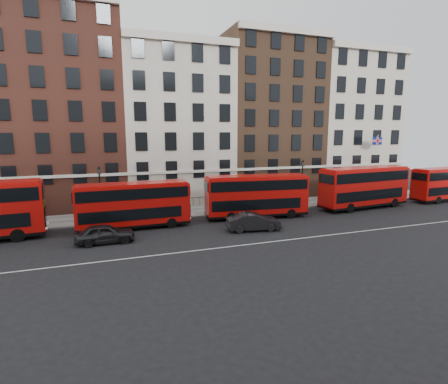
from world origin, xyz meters
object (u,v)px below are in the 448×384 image
object	(u,v)px
car_rear	(105,234)
bus_d	(364,186)
bus_c	(256,195)
traffic_light	(381,182)
bus_b	(133,204)
car_front	(254,222)
bus_e	(447,183)

from	to	relation	value
car_rear	bus_d	bearing A→B (deg)	-82.60
bus_c	car_rear	distance (m)	15.23
traffic_light	car_rear	bearing A→B (deg)	-169.04
bus_b	car_rear	size ratio (longest dim) A/B	2.22
bus_b	car_front	xyz separation A→B (m)	(9.97, -4.26, -1.45)
bus_b	bus_c	bearing A→B (deg)	-1.05
car_front	bus_b	bearing A→B (deg)	75.90
bus_b	traffic_light	distance (m)	31.05
bus_b	traffic_light	bearing A→B (deg)	4.29
bus_e	car_front	xyz separation A→B (m)	(-28.73, -4.26, -1.48)
bus_c	car_front	size ratio (longest dim) A/B	2.20
bus_d	bus_c	bearing A→B (deg)	174.69
bus_d	bus_b	bearing A→B (deg)	174.71
car_rear	traffic_light	world-z (taller)	traffic_light
car_rear	bus_e	bearing A→B (deg)	-84.86
car_front	bus_c	bearing A→B (deg)	-18.22
bus_d	car_front	size ratio (longest dim) A/B	2.37
traffic_light	bus_b	bearing A→B (deg)	-174.64
car_rear	car_front	world-z (taller)	car_front
bus_d	bus_e	world-z (taller)	bus_d
bus_d	car_rear	distance (m)	28.53
car_front	bus_e	bearing A→B (deg)	-72.54
bus_d	bus_e	size ratio (longest dim) A/B	1.12
bus_b	bus_d	world-z (taller)	bus_d
bus_e	traffic_light	world-z (taller)	bus_e
bus_b	bus_d	bearing A→B (deg)	-1.08
bus_e	traffic_light	distance (m)	8.31
car_rear	traffic_light	xyz separation A→B (m)	(33.47, 6.48, 1.68)
car_front	traffic_light	xyz separation A→B (m)	(20.95, 7.16, 1.65)
traffic_light	bus_e	bearing A→B (deg)	-20.45
bus_c	bus_d	world-z (taller)	bus_d
traffic_light	bus_d	bearing A→B (deg)	-150.93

